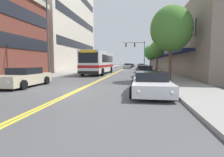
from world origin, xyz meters
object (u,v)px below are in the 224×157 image
Objects in this scene: fire_hydrant at (156,71)px; car_champagne_parked_left_mid at (24,78)px; car_silver_moving_second at (127,66)px; car_white_parked_right_foreground at (151,83)px; car_slate_blue_moving_lead at (132,65)px; street_tree_right_mid at (157,49)px; car_beige_parked_right_end at (141,66)px; street_tree_right_far at (151,52)px; car_red_parked_right_mid at (142,69)px; street_tree_right_near at (171,29)px; car_black_parked_left_near at (101,67)px; city_bus at (99,62)px; car_charcoal_parked_right_far at (145,72)px; street_lamp_left_near at (50,27)px; car_navy_moving_third at (130,66)px; car_dark_grey_parked_left_far at (106,67)px; traffic_signal_mast at (137,49)px.

car_champagne_parked_left_mid is at bearing -129.62° from fire_hydrant.
car_white_parked_right_foreground is at bearing -84.72° from car_silver_moving_second.
street_tree_right_mid is (5.51, -37.20, 3.30)m from car_slate_blue_moving_lead.
car_beige_parked_right_end is 9.69m from street_tree_right_far.
street_tree_right_near reaches higher than car_red_parked_right_mid.
city_bus is at bearing -79.42° from car_black_parked_left_near.
fire_hydrant is (1.52, 3.02, -0.09)m from car_charcoal_parked_right_far.
street_tree_right_mid is (10.97, -7.27, 3.26)m from car_black_parked_left_near.
car_beige_parked_right_end is 37.07m from street_lamp_left_near.
car_navy_moving_third is (-0.31, -8.22, -0.01)m from car_slate_blue_moving_lead.
street_tree_right_near is (8.53, -9.38, 2.82)m from city_bus.
car_dark_grey_parked_left_far is 0.90× the size of car_red_parked_right_mid.
street_tree_right_far reaches higher than car_dark_grey_parked_left_far.
city_bus reaches higher than car_charcoal_parked_right_far.
city_bus reaches higher than car_beige_parked_right_end.
car_black_parked_left_near is at bearing 127.40° from fire_hydrant.
car_black_parked_left_near is at bearing -150.26° from street_tree_right_far.
car_red_parked_right_mid is at bearing 98.62° from street_tree_right_near.
car_charcoal_parked_right_far reaches higher than car_navy_moving_third.
car_silver_moving_second is 6.34m from traffic_signal_mast.
street_lamp_left_near reaches higher than car_charcoal_parked_right_far.
fire_hydrant is (10.20, -13.34, -0.07)m from car_black_parked_left_near.
car_navy_moving_third is at bearing 84.90° from city_bus.
street_tree_right_far is (8.64, 17.82, 2.32)m from city_bus.
car_silver_moving_second is at bearing -91.29° from car_navy_moving_third.
city_bus is 7.93m from car_red_parked_right_mid.
street_tree_right_mid is (2.29, 9.09, 3.24)m from car_charcoal_parked_right_far.
car_white_parked_right_foreground is 33.84m from street_tree_right_far.
car_black_parked_left_near reaches higher than car_navy_moving_third.
street_tree_right_far reaches higher than car_charcoal_parked_right_far.
street_tree_right_far is at bearing -76.44° from car_beige_parked_right_end.
car_champagne_parked_left_mid is at bearing -108.89° from street_tree_right_far.
street_tree_right_near is at bearing -66.50° from car_charcoal_parked_right_far.
traffic_signal_mast is 22.40m from fire_hydrant.
fire_hydrant is at bearing 33.47° from street_lamp_left_near.
traffic_signal_mast is (7.76, 34.28, 4.37)m from car_champagne_parked_left_mid.
car_silver_moving_second is (5.01, 6.17, 0.01)m from car_dark_grey_parked_left_far.
car_champagne_parked_left_mid is 0.66× the size of traffic_signal_mast.
street_lamp_left_near reaches higher than car_beige_parked_right_end.
traffic_signal_mast is 4.02m from street_tree_right_far.
car_beige_parked_right_end is at bearing 77.78° from car_champagne_parked_left_mid.
traffic_signal_mast is at bearing 17.44° from car_dark_grey_parked_left_far.
car_red_parked_right_mid is 16.25m from traffic_signal_mast.
car_slate_blue_moving_lead is 8.22m from car_navy_moving_third.
car_white_parked_right_foreground is at bearing -88.45° from traffic_signal_mast.
traffic_signal_mast is 29.65m from street_tree_right_near.
car_white_parked_right_foreground is (8.73, -1.58, -0.07)m from car_champagne_parked_left_mid.
car_beige_parked_right_end is at bearing 89.75° from car_red_parked_right_mid.
car_black_parked_left_near is 17.31m from car_beige_parked_right_end.
street_tree_right_mid reaches higher than car_beige_parked_right_end.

